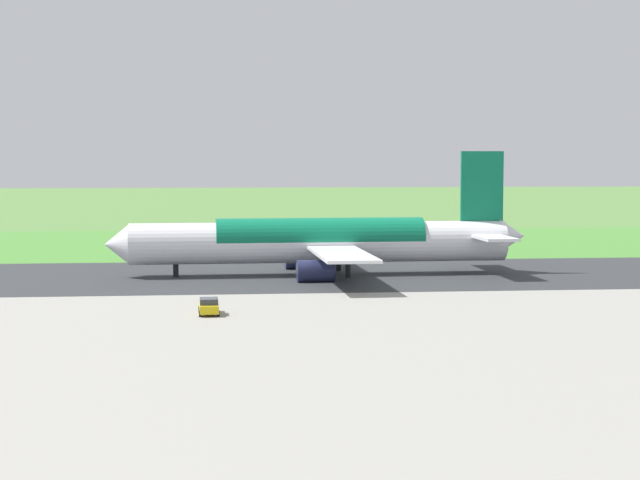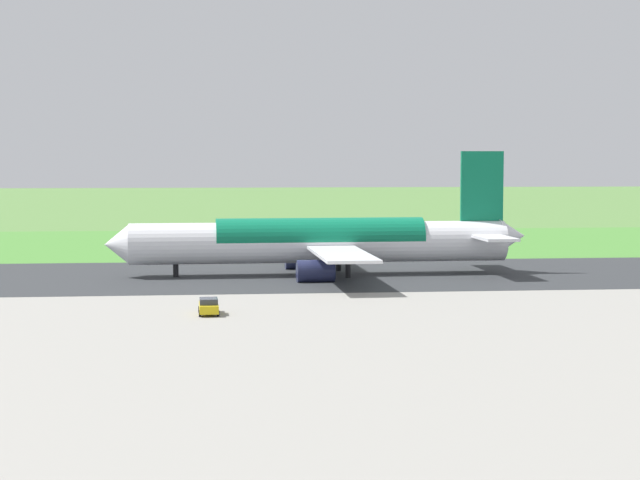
# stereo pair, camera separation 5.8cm
# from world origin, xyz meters

# --- Properties ---
(ground_plane) EXTENTS (800.00, 800.00, 0.00)m
(ground_plane) POSITION_xyz_m (0.00, 0.00, 0.00)
(ground_plane) COLOR #547F3D
(runway_asphalt) EXTENTS (600.00, 36.48, 0.06)m
(runway_asphalt) POSITION_xyz_m (0.00, 0.00, 0.03)
(runway_asphalt) COLOR #2D3033
(runway_asphalt) RESTS_ON ground
(apron_concrete) EXTENTS (440.00, 110.00, 0.05)m
(apron_concrete) POSITION_xyz_m (0.00, 66.03, 0.03)
(apron_concrete) COLOR gray
(apron_concrete) RESTS_ON ground
(grass_verge_foreground) EXTENTS (600.00, 80.00, 0.04)m
(grass_verge_foreground) POSITION_xyz_m (0.00, -44.45, 0.02)
(grass_verge_foreground) COLOR #478534
(grass_verge_foreground) RESTS_ON ground
(airliner_main) EXTENTS (54.05, 44.13, 15.88)m
(airliner_main) POSITION_xyz_m (2.28, -0.01, 4.35)
(airliner_main) COLOR white
(airliner_main) RESTS_ON ground
(service_car_followme) EXTENTS (2.02, 4.25, 1.62)m
(service_car_followme) POSITION_xyz_m (16.66, 32.65, 0.84)
(service_car_followme) COLOR gold
(service_car_followme) RESTS_ON ground
(no_stopping_sign) EXTENTS (0.60, 0.10, 2.44)m
(no_stopping_sign) POSITION_xyz_m (16.77, -47.56, 1.46)
(no_stopping_sign) COLOR slate
(no_stopping_sign) RESTS_ON ground
(traffic_cone_orange) EXTENTS (0.40, 0.40, 0.55)m
(traffic_cone_orange) POSITION_xyz_m (20.15, -48.34, 0.28)
(traffic_cone_orange) COLOR orange
(traffic_cone_orange) RESTS_ON ground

